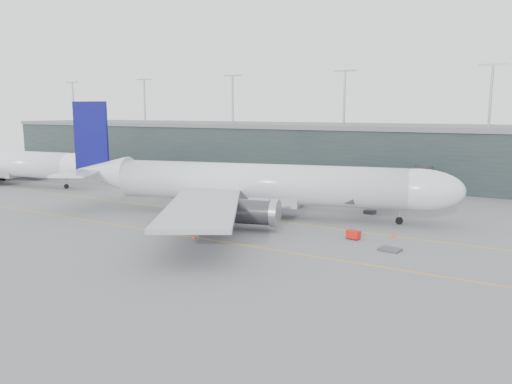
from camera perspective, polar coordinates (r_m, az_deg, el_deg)
The scene contains 17 objects.
ground at distance 96.11m, azimuth -3.27°, elevation -2.09°, with size 320.00×320.00×0.00m, color #535357.
taxiline_a at distance 92.88m, azimuth -4.65°, elevation -2.49°, with size 160.00×0.25×0.02m, color gold.
taxiline_b at distance 80.66m, azimuth -11.22°, elevation -4.44°, with size 160.00×0.25×0.02m, color gold.
taxiline_lead_main at distance 110.76m, azimuth 4.65°, elevation -0.59°, with size 0.25×60.00×0.02m, color gold.
taxiline_lead_adj at distance 162.08m, azimuth -21.71°, elevation 1.90°, with size 0.25×60.00×0.02m, color gold.
terminal at distance 146.46m, azimuth 9.45°, elevation 4.71°, with size 240.00×36.00×29.00m.
main_aircraft at distance 90.01m, azimuth -0.19°, elevation 0.91°, with size 72.97×67.24×20.71m.
jet_bridge at distance 107.04m, azimuth 15.65°, elevation 1.36°, with size 7.58×42.74×6.42m.
gse_cart at distance 75.70m, azimuth 11.06°, elevation -4.78°, with size 2.07×1.47×1.31m.
baggage_dolly at distance 70.91m, azimuth 15.05°, elevation -6.35°, with size 2.80×2.24×0.28m, color #3F3E44.
uld_a at distance 105.32m, azimuth -2.23°, elevation -0.47°, with size 2.58×2.21×2.08m.
uld_b at distance 107.68m, azimuth -1.24°, elevation -0.37°, with size 2.00×1.67×1.69m.
uld_c at distance 104.82m, azimuth 0.25°, elevation -0.58°, with size 2.15×1.78×1.84m.
cone_nose at distance 77.96m, azimuth 15.51°, elevation -4.80°, with size 0.49×0.49×0.78m, color #DF420C.
cone_wing_stbd at distance 75.18m, azimuth -7.09°, elevation -5.08°, with size 0.43×0.43×0.69m, color red.
cone_wing_port at distance 100.31m, azimuth 5.01°, elevation -1.44°, with size 0.40×0.40×0.64m, color orange.
cone_tail at distance 93.56m, azimuth -10.47°, elevation -2.32°, with size 0.43×0.43×0.69m, color orange.
Camera 1 is at (52.51, -78.26, 18.82)m, focal length 35.00 mm.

